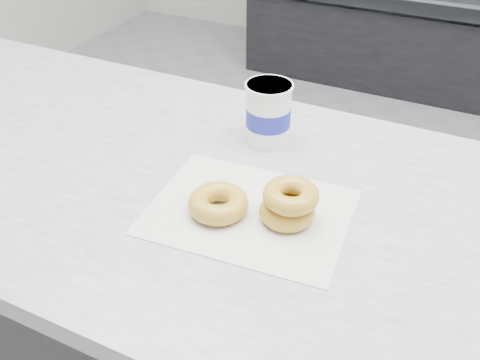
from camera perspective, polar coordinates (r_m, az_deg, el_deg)
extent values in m
plane|color=gray|center=(1.99, 10.55, -13.65)|extent=(5.00, 5.00, 0.00)
cube|color=silver|center=(0.95, 5.47, -3.83)|extent=(3.06, 0.76, 0.04)
cube|color=black|center=(3.62, 21.14, 13.22)|extent=(2.40, 0.70, 0.50)
cube|color=silver|center=(0.93, 0.99, -3.39)|extent=(0.36, 0.29, 0.00)
torus|color=gold|center=(0.91, -2.34, -2.49)|extent=(0.14, 0.14, 0.04)
torus|color=gold|center=(0.90, 5.02, -3.35)|extent=(0.09, 0.09, 0.03)
torus|color=gold|center=(0.88, 5.44, -1.64)|extent=(0.12, 0.12, 0.03)
cylinder|color=white|center=(1.09, 3.04, 7.09)|extent=(0.11, 0.11, 0.13)
cylinder|color=white|center=(1.06, 3.14, 10.00)|extent=(0.10, 0.10, 0.01)
cylinder|color=#1B2295|center=(1.09, 3.03, 6.83)|extent=(0.12, 0.12, 0.04)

